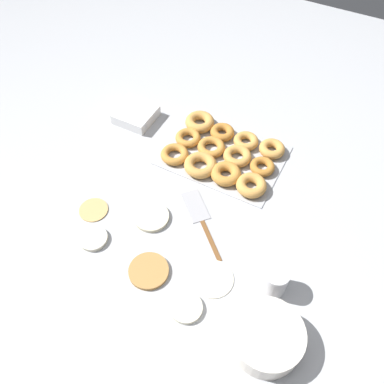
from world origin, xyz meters
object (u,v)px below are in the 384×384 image
object	(u,v)px
pancake_1	(93,238)
spatula	(199,213)
pancake_3	(151,217)
pancake_5	(186,308)
pancake_0	(213,278)
container_stack	(136,115)
pancake_2	(149,271)
batter_bowl	(266,337)
paper_cup	(274,280)
pancake_4	(93,209)
donut_tray	(222,153)

from	to	relation	value
pancake_1	spatula	xyz separation A→B (m)	(-0.24, -0.23, -0.00)
pancake_3	pancake_5	world-z (taller)	same
pancake_0	spatula	xyz separation A→B (m)	(0.14, -0.18, -0.00)
container_stack	pancake_1	bearing A→B (deg)	108.69
pancake_2	pancake_3	distance (m)	0.19
batter_bowl	paper_cup	xyz separation A→B (m)	(0.04, -0.15, 0.01)
pancake_5	paper_cup	distance (m)	0.25
pancake_4	pancake_5	distance (m)	0.44
donut_tray	spatula	size ratio (longest dim) A/B	1.83
container_stack	batter_bowl	bearing A→B (deg)	143.33
pancake_0	spatula	world-z (taller)	pancake_0
pancake_0	pancake_5	xyz separation A→B (m)	(0.03, 0.11, 0.00)
container_stack	paper_cup	xyz separation A→B (m)	(-0.71, 0.41, 0.03)
pancake_2	batter_bowl	world-z (taller)	batter_bowl
donut_tray	container_stack	world-z (taller)	container_stack
pancake_3	container_stack	world-z (taller)	container_stack
pancake_3	paper_cup	distance (m)	0.42
pancake_5	donut_tray	xyz separation A→B (m)	(0.15, -0.55, 0.01)
pancake_4	pancake_1	bearing A→B (deg)	126.28
donut_tray	pancake_5	bearing A→B (deg)	105.47
pancake_3	container_stack	xyz separation A→B (m)	(0.29, -0.36, 0.01)
pancake_3	paper_cup	world-z (taller)	paper_cup
pancake_0	pancake_4	bearing A→B (deg)	-4.72
pancake_4	donut_tray	distance (m)	0.48
pancake_0	pancake_3	xyz separation A→B (m)	(0.26, -0.10, 0.00)
pancake_5	batter_bowl	xyz separation A→B (m)	(-0.22, -0.02, 0.03)
pancake_3	spatula	xyz separation A→B (m)	(-0.12, -0.08, -0.00)
donut_tray	paper_cup	xyz separation A→B (m)	(-0.34, 0.38, 0.03)
pancake_3	paper_cup	xyz separation A→B (m)	(-0.42, 0.04, 0.04)
pancake_3	batter_bowl	world-z (taller)	batter_bowl
spatula	pancake_4	bearing A→B (deg)	68.30
container_stack	pancake_2	bearing A→B (deg)	125.70
pancake_0	donut_tray	xyz separation A→B (m)	(0.18, -0.44, 0.01)
pancake_1	container_stack	world-z (taller)	container_stack
pancake_3	pancake_2	bearing A→B (deg)	118.79
pancake_1	pancake_5	size ratio (longest dim) A/B	0.98
pancake_2	donut_tray	world-z (taller)	donut_tray
batter_bowl	container_stack	size ratio (longest dim) A/B	1.37
pancake_1	pancake_2	world-z (taller)	pancake_1
pancake_0	container_stack	bearing A→B (deg)	-39.90
pancake_2	pancake_4	bearing A→B (deg)	-20.73
pancake_4	paper_cup	bearing A→B (deg)	-178.30
pancake_2	paper_cup	xyz separation A→B (m)	(-0.33, -0.12, 0.04)
donut_tray	container_stack	bearing A→B (deg)	-3.52
donut_tray	spatula	world-z (taller)	donut_tray
pancake_1	pancake_3	xyz separation A→B (m)	(-0.11, -0.15, -0.00)
pancake_2	batter_bowl	bearing A→B (deg)	175.51
container_stack	paper_cup	bearing A→B (deg)	150.19
pancake_3	donut_tray	bearing A→B (deg)	-104.01
pancake_4	donut_tray	size ratio (longest dim) A/B	0.22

